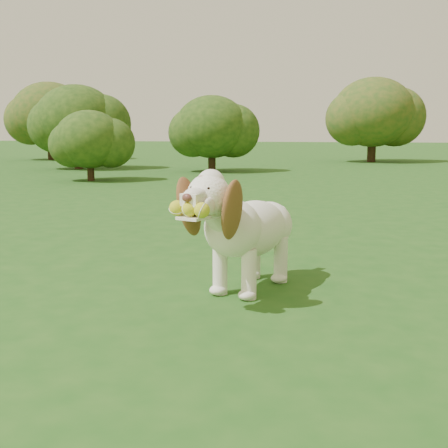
# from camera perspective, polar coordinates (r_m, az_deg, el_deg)

# --- Properties ---
(ground) EXTENTS (80.00, 80.00, 0.00)m
(ground) POSITION_cam_1_polar(r_m,az_deg,el_deg) (2.95, 2.45, -8.89)
(ground) COLOR #1D4E16
(ground) RESTS_ON ground
(dog) EXTENTS (0.62, 1.11, 0.74)m
(dog) POSITION_cam_1_polar(r_m,az_deg,el_deg) (3.22, 2.08, -0.13)
(dog) COLOR white
(dog) RESTS_ON ground
(shrub_a) EXTENTS (1.24, 1.24, 1.28)m
(shrub_a) POSITION_cam_1_polar(r_m,az_deg,el_deg) (10.60, -13.51, 8.36)
(shrub_a) COLOR #382314
(shrub_a) RESTS_ON ground
(shrub_b) EXTENTS (1.62, 1.62, 1.68)m
(shrub_b) POSITION_cam_1_polar(r_m,az_deg,el_deg) (12.57, -1.25, 9.83)
(shrub_b) COLOR #382314
(shrub_b) RESTS_ON ground
(shrub_i) EXTENTS (2.32, 2.32, 2.41)m
(shrub_i) POSITION_cam_1_polar(r_m,az_deg,el_deg) (16.91, 14.92, 10.91)
(shrub_i) COLOR #382314
(shrub_i) RESTS_ON ground
(shrub_e) EXTENTS (1.91, 1.91, 1.98)m
(shrub_e) POSITION_cam_1_polar(r_m,az_deg,el_deg) (13.89, -14.73, 10.22)
(shrub_e) COLOR #382314
(shrub_e) RESTS_ON ground
(shrub_g) EXTENTS (2.29, 2.29, 2.37)m
(shrub_g) POSITION_cam_1_polar(r_m,az_deg,el_deg) (18.40, -17.29, 10.61)
(shrub_g) COLOR #382314
(shrub_g) RESTS_ON ground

